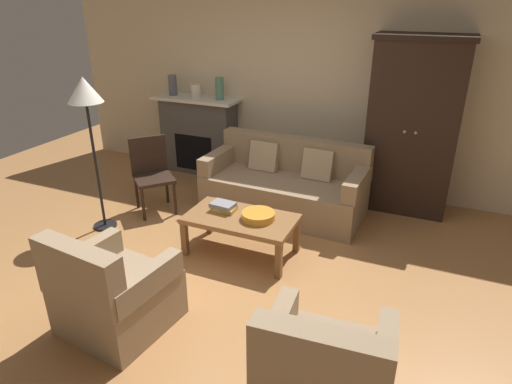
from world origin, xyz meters
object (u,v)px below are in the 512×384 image
at_px(mantel_vase_jade, 220,89).
at_px(armchair_near_left, 113,294).
at_px(armchair_near_right, 324,377).
at_px(mantel_vase_cream, 196,91).
at_px(armoire, 413,127).
at_px(floor_lamp, 86,99).
at_px(mantel_vase_slate, 173,85).
at_px(coffee_table, 241,221).
at_px(fruit_bowl, 258,216).
at_px(fireplace, 199,135).
at_px(side_chair_wooden, 152,170).
at_px(couch, 285,187).
at_px(book_stack, 224,207).

xyz_separation_m(mantel_vase_jade, armchair_near_left, (0.75, -3.27, -0.96)).
bearing_deg(armchair_near_right, armchair_near_left, 175.51).
bearing_deg(mantel_vase_cream, armchair_near_left, -70.95).
relative_size(armoire, floor_lamp, 1.21).
bearing_deg(mantel_vase_slate, coffee_table, -43.72).
relative_size(armoire, fruit_bowl, 6.21).
xyz_separation_m(fireplace, coffee_table, (1.57, -1.88, -0.20)).
relative_size(mantel_vase_slate, side_chair_wooden, 0.32).
bearing_deg(mantel_vase_jade, couch, -30.65).
bearing_deg(fruit_bowl, floor_lamp, -176.01).
distance_m(fruit_bowl, mantel_vase_cream, 2.65).
height_order(fireplace, book_stack, fireplace).
distance_m(couch, fruit_bowl, 1.11).
bearing_deg(side_chair_wooden, armchair_near_right, -37.15).
distance_m(armchair_near_left, floor_lamp, 2.15).
height_order(fruit_bowl, mantel_vase_slate, mantel_vase_slate).
bearing_deg(book_stack, fireplace, 126.44).
relative_size(couch, mantel_vase_cream, 10.68).
distance_m(couch, armchair_near_left, 2.58).
relative_size(couch, armchair_near_left, 2.21).
distance_m(book_stack, mantel_vase_cream, 2.37).
bearing_deg(fireplace, mantel_vase_jade, -2.70).
bearing_deg(armchair_near_left, book_stack, 81.59).
relative_size(mantel_vase_cream, armchair_near_left, 0.21).
distance_m(side_chair_wooden, floor_lamp, 1.18).
xyz_separation_m(book_stack, armchair_near_right, (1.52, -1.60, -0.15)).
height_order(couch, floor_lamp, floor_lamp).
relative_size(mantel_vase_slate, floor_lamp, 0.17).
distance_m(armoire, mantel_vase_jade, 2.58).
distance_m(armoire, armchair_near_right, 3.43).
bearing_deg(fruit_bowl, fireplace, 133.29).
height_order(fireplace, armoire, armoire).
xyz_separation_m(fruit_bowl, side_chair_wooden, (-1.62, 0.50, 0.06)).
xyz_separation_m(book_stack, side_chair_wooden, (-1.22, 0.47, 0.05)).
height_order(book_stack, armchair_near_right, armchair_near_right).
relative_size(book_stack, armchair_near_left, 0.29).
height_order(armoire, mantel_vase_slate, armoire).
height_order(couch, mantel_vase_slate, mantel_vase_slate).
xyz_separation_m(fruit_bowl, armchair_near_left, (-0.62, -1.44, -0.14)).
height_order(fruit_bowl, mantel_vase_cream, mantel_vase_cream).
relative_size(coffee_table, armchair_near_left, 1.25).
distance_m(coffee_table, mantel_vase_jade, 2.39).
bearing_deg(mantel_vase_jade, mantel_vase_slate, 180.00).
relative_size(fireplace, fruit_bowl, 3.79).
height_order(couch, coffee_table, couch).
bearing_deg(armchair_near_left, fruit_bowl, 66.71).
bearing_deg(mantel_vase_cream, armoire, -1.17).
bearing_deg(fireplace, mantel_vase_slate, -177.30).
bearing_deg(armchair_near_right, coffee_table, 129.93).
bearing_deg(mantel_vase_jade, armoire, -1.34).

